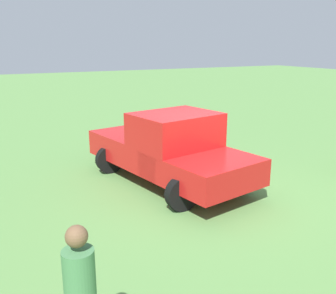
{
  "coord_description": "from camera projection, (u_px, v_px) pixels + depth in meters",
  "views": [
    {
      "loc": [
        -4.53,
        -6.98,
        3.35
      ],
      "look_at": [
        -0.38,
        0.97,
        0.9
      ],
      "focal_mm": 40.55,
      "sensor_mm": 36.0,
      "label": 1
    }
  ],
  "objects": [
    {
      "name": "ground_plane",
      "position": [
        202.0,
        192.0,
        8.88
      ],
      "size": [
        80.0,
        80.0,
        0.0
      ],
      "primitive_type": "plane",
      "color": "#5B8C47"
    },
    {
      "name": "pickup_truck",
      "position": [
        171.0,
        148.0,
        9.2
      ],
      "size": [
        2.85,
        4.99,
        1.78
      ],
      "rotation": [
        0.0,
        0.0,
        1.75
      ],
      "color": "black",
      "rests_on": "ground_plane"
    },
    {
      "name": "person_bystander",
      "position": [
        81.0,
        293.0,
        3.77
      ],
      "size": [
        0.39,
        0.39,
        1.69
      ],
      "rotation": [
        0.0,
        0.0,
        0.24
      ],
      "color": "black",
      "rests_on": "ground_plane"
    }
  ]
}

